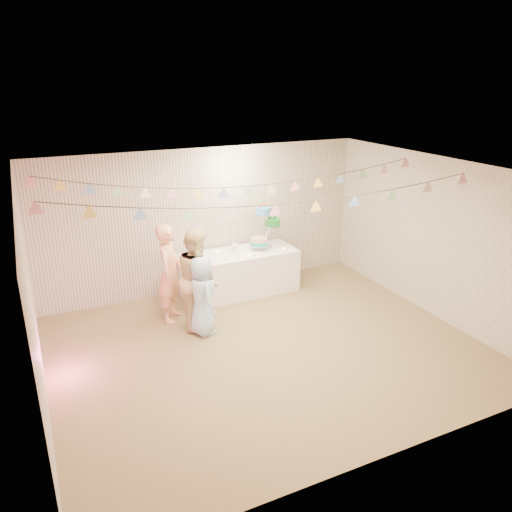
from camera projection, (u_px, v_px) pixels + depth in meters
name	position (u px, v px, depth m)	size (l,w,h in m)	color
floor	(267.00, 348.00, 7.31)	(6.00, 6.00, 0.00)	olive
ceiling	(269.00, 172.00, 6.41)	(6.00, 6.00, 0.00)	silver
back_wall	(206.00, 220.00, 8.98)	(6.00, 6.00, 0.00)	silver
front_wall	(385.00, 352.00, 4.74)	(6.00, 6.00, 0.00)	silver
left_wall	(32.00, 307.00, 5.66)	(5.00, 5.00, 0.00)	silver
right_wall	(433.00, 237.00, 8.07)	(5.00, 5.00, 0.00)	silver
table	(239.00, 272.00, 9.07)	(2.07, 0.83, 0.78)	white
cake_stand	(266.00, 228.00, 9.07)	(0.71, 0.42, 0.80)	silver
cake_bottom	(260.00, 246.00, 9.07)	(0.31, 0.31, 0.15)	#27AEB7
cake_middle	(272.00, 228.00, 9.23)	(0.27, 0.27, 0.22)	#1C8429
cake_top_tier	(263.00, 217.00, 8.94)	(0.25, 0.25, 0.19)	#3E90C4
platter	(207.00, 259.00, 8.65)	(0.37, 0.37, 0.02)	white
posy	(234.00, 249.00, 8.93)	(0.15, 0.15, 0.17)	white
person_adult_a	(170.00, 273.00, 7.92)	(0.59, 0.39, 1.62)	#FDAF84
person_adult_b	(198.00, 278.00, 7.75)	(0.78, 0.61, 1.61)	#DFCC89
person_child	(202.00, 296.00, 7.56)	(0.61, 0.40, 1.25)	#A5D0E9
bunting_back	(235.00, 176.00, 7.43)	(5.60, 1.10, 0.40)	pink
bunting_front	(275.00, 197.00, 6.34)	(5.60, 0.90, 0.36)	#72A5E5
tealight_0	(200.00, 261.00, 8.48)	(0.04, 0.04, 0.03)	#FFD88C
tealight_1	(217.00, 251.00, 8.94)	(0.04, 0.04, 0.03)	#FFD88C
tealight_2	(249.00, 255.00, 8.78)	(0.04, 0.04, 0.03)	#FFD88C
tealight_3	(252.00, 245.00, 9.26)	(0.04, 0.04, 0.03)	#FFD88C
tealight_4	(284.00, 248.00, 9.11)	(0.04, 0.04, 0.03)	#FFD88C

